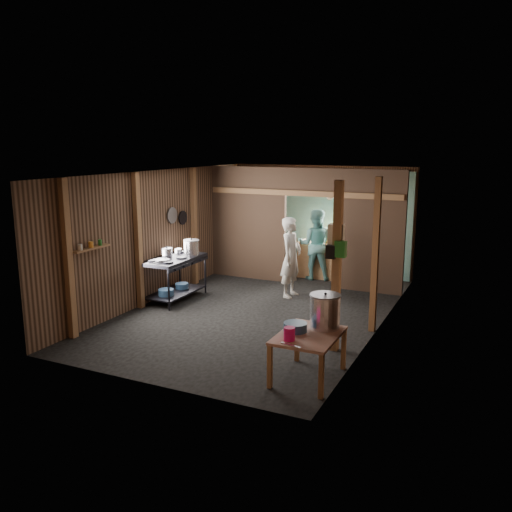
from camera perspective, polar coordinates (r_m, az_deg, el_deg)
The scene contains 42 objects.
floor at distance 10.23m, azimuth 0.48°, elevation -5.83°, with size 4.50×7.00×0.00m, color #242424.
ceiling at distance 9.75m, azimuth 0.51°, elevation 8.88°, with size 4.50×7.00×0.00m, color #3E3A36.
wall_back at distance 13.13m, azimuth 6.91°, elevation 3.89°, with size 4.50×0.00×2.60m, color brown.
wall_front at distance 6.97m, azimuth -11.66°, elevation -3.49°, with size 4.50×0.00×2.60m, color brown.
wall_left at distance 11.03m, azimuth -10.20°, elevation 2.25°, with size 0.00×7.00×2.60m, color brown.
wall_right at distance 9.22m, azimuth 13.30°, elevation 0.21°, with size 0.00×7.00×2.60m, color brown.
partition_left at distance 12.43m, azimuth -0.82°, elevation 3.52°, with size 1.85×0.10×2.60m, color #483524.
partition_right at distance 11.47m, azimuth 12.33°, elevation 2.53°, with size 1.35×0.10×2.60m, color #483524.
partition_header at distance 11.72m, azimuth 6.17°, elevation 7.86°, with size 1.30×0.10×0.60m, color #483524.
turquoise_panel at distance 13.08m, azimuth 6.82°, elevation 3.64°, with size 4.40×0.06×2.50m, color #6FA6A1.
back_counter at distance 12.68m, azimuth 7.31°, elevation -0.43°, with size 1.20×0.50×0.85m, color #A06F44.
wall_clock at distance 12.89m, azimuth 7.90°, elevation 6.40°, with size 0.20×0.20×0.03m, color silver.
post_left_a at distance 9.02m, azimuth -19.38°, elevation -0.40°, with size 0.10×0.12×2.60m, color #A06F44.
post_left_b at distance 10.35m, azimuth -12.43°, elevation 1.53°, with size 0.10×0.12×2.60m, color #A06F44.
post_left_c at distance 11.97m, azimuth -6.61°, elevation 3.12°, with size 0.10×0.12×2.60m, color #A06F44.
post_right at distance 9.04m, azimuth 12.60°, elevation 0.02°, with size 0.10×0.12×2.60m, color #A06F44.
post_free at distance 8.08m, azimuth 8.58°, elevation -1.24°, with size 0.12×0.12×2.60m, color #A06F44.
cross_beam at distance 11.78m, azimuth 4.91°, elevation 6.68°, with size 4.40×0.12×0.12m, color #A06F44.
pan_lid_big at distance 11.28m, azimuth -8.92°, elevation 4.30°, with size 0.34×0.34×0.03m, color slate.
pan_lid_small at distance 11.62m, azimuth -7.80°, elevation 4.06°, with size 0.30×0.30×0.03m, color black.
wall_shelf at distance 9.34m, azimuth -17.16°, elevation 0.78°, with size 0.14×0.80×0.03m, color #A06F44.
jar_white at distance 9.15m, azimuth -18.23°, elevation 0.90°, with size 0.07×0.07×0.10m, color silver.
jar_yellow at distance 9.33m, azimuth -17.18°, elevation 1.17°, with size 0.08×0.08×0.10m, color orange.
jar_green at distance 9.49m, azimuth -16.29°, elevation 1.40°, with size 0.06×0.06×0.10m, color #207B26.
bag_white at distance 8.07m, azimuth 8.51°, elevation 2.23°, with size 0.22×0.15×0.32m, color silver.
bag_green at distance 7.94m, azimuth 9.01°, elevation 0.73°, with size 0.16×0.12×0.24m, color #207B26.
bag_black at distance 7.97m, azimuth 7.99°, elevation 0.44°, with size 0.14×0.10×0.20m, color black.
gas_range at distance 10.94m, azimuth -8.67°, elevation -2.41°, with size 0.76×1.48×0.87m, color black, non-canonical shape.
prep_table at distance 7.35m, azimuth 5.59°, elevation -10.58°, with size 0.77×1.06×0.63m, color #A17C6B, non-canonical shape.
stove_pot_large at distance 11.05m, azimuth -6.89°, elevation 0.88°, with size 0.33×0.33×0.33m, color silver, non-canonical shape.
stove_pot_med at distance 10.93m, azimuth -9.47°, elevation 0.33°, with size 0.22×0.22×0.20m, color silver, non-canonical shape.
stove_saucepan at distance 11.26m, azimuth -8.28°, elevation 0.54°, with size 0.15×0.15×0.09m, color silver.
frying_pan at distance 10.51m, azimuth -9.96°, elevation -0.46°, with size 0.29×0.51×0.07m, color slate, non-canonical shape.
blue_tub_front at distance 10.74m, azimuth -9.56°, elevation -3.83°, with size 0.30×0.30×0.13m, color #2C4E74.
blue_tub_back at distance 11.20m, azimuth -7.91°, elevation -3.17°, with size 0.27×0.27×0.11m, color #2C4E74.
stock_pot at distance 7.42m, azimuth 7.36°, elevation -5.93°, with size 0.43×0.43×0.50m, color silver, non-canonical shape.
wash_basin at distance 7.31m, azimuth 4.20°, elevation -7.55°, with size 0.32×0.32×0.12m, color #2C4E74.
pink_bucket at distance 6.97m, azimuth 3.58°, elevation -8.29°, with size 0.15×0.15×0.18m, color #DB0E63.
knife at distance 6.83m, azimuth 3.73°, elevation -9.45°, with size 0.30×0.04×0.01m, color silver.
yellow_tub at distance 12.51m, azimuth 8.32°, elevation 1.82°, with size 0.35×0.35×0.19m, color orange.
cook at distance 10.98m, azimuth 3.76°, elevation -0.14°, with size 0.60×0.40×1.66m, color silver.
worker_back at distance 12.46m, azimuth 6.33°, elevation 1.24°, with size 0.80×0.62×1.64m, color #5C9A99.
Camera 1 is at (4.07, -8.85, 3.13)m, focal length 37.53 mm.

